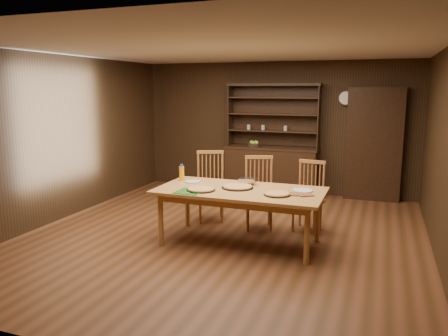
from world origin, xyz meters
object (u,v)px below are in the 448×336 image
at_px(china_hutch, 271,164).
at_px(juice_bottle, 182,173).
at_px(dining_table, 240,194).
at_px(chair_center, 259,190).
at_px(chair_left, 211,183).
at_px(chair_right, 309,193).

relative_size(china_hutch, juice_bottle, 9.14).
relative_size(dining_table, chair_center, 2.05).
xyz_separation_m(chair_left, chair_center, (0.83, -0.11, -0.01)).
height_order(china_hutch, chair_right, china_hutch).
height_order(chair_left, juice_bottle, chair_left).
bearing_deg(chair_left, juice_bottle, -130.24).
height_order(dining_table, chair_center, chair_center).
xyz_separation_m(chair_right, juice_bottle, (-1.76, -0.68, 0.31)).
height_order(dining_table, juice_bottle, juice_bottle).
xyz_separation_m(china_hutch, juice_bottle, (-0.68, -2.69, 0.26)).
bearing_deg(juice_bottle, china_hutch, 75.91).
relative_size(chair_left, juice_bottle, 4.62).
bearing_deg(juice_bottle, chair_left, 73.71).
bearing_deg(chair_center, dining_table, -111.82).
height_order(chair_left, chair_right, chair_left).
height_order(dining_table, chair_right, chair_right).
relative_size(chair_left, chair_right, 1.07).
relative_size(chair_left, chair_center, 1.02).
height_order(chair_center, juice_bottle, chair_center).
bearing_deg(dining_table, china_hutch, 95.91).
bearing_deg(chair_center, china_hutch, 80.22).
distance_m(chair_center, chair_right, 0.75).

